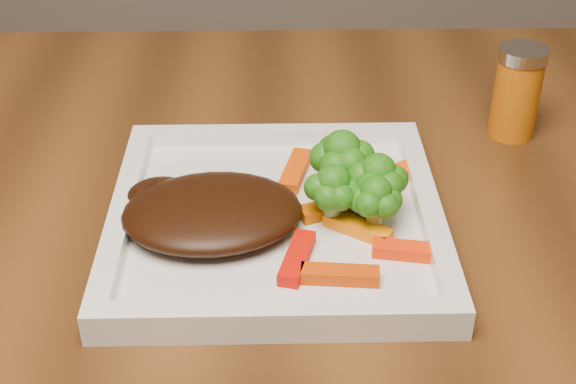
{
  "coord_description": "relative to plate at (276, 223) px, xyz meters",
  "views": [
    {
      "loc": [
        -0.19,
        -0.62,
        1.15
      ],
      "look_at": [
        -0.18,
        -0.08,
        0.79
      ],
      "focal_mm": 50.0,
      "sensor_mm": 36.0,
      "label": 1
    }
  ],
  "objects": [
    {
      "name": "spice_shaker",
      "position": [
        0.24,
        0.16,
        0.04
      ],
      "size": [
        0.05,
        0.05,
        0.09
      ],
      "primitive_type": "cylinder",
      "rotation": [
        0.0,
        0.0,
        0.16
      ],
      "color": "#C15F0A",
      "rests_on": "dining_table"
    },
    {
      "name": "carrot_3",
      "position": [
        0.1,
        0.05,
        0.01
      ],
      "size": [
        0.06,
        0.05,
        0.01
      ],
      "primitive_type": "cube",
      "rotation": [
        0.0,
        0.0,
        0.54
      ],
      "color": "#FE4E04",
      "rests_on": "plate"
    },
    {
      "name": "broccoli_3",
      "position": [
        0.05,
        -0.01,
        0.04
      ],
      "size": [
        0.06,
        0.06,
        0.06
      ],
      "primitive_type": null,
      "rotation": [
        0.0,
        0.0,
        -0.29
      ],
      "color": "#227613",
      "rests_on": "plate"
    },
    {
      "name": "carrot_1",
      "position": [
        0.1,
        -0.05,
        0.01
      ],
      "size": [
        0.06,
        0.03,
        0.01
      ],
      "primitive_type": "cube",
      "rotation": [
        0.0,
        0.0,
        -0.18
      ],
      "color": "#FF2E04",
      "rests_on": "plate"
    },
    {
      "name": "broccoli_0",
      "position": [
        0.06,
        0.03,
        0.04
      ],
      "size": [
        0.07,
        0.07,
        0.07
      ],
      "primitive_type": null,
      "rotation": [
        0.0,
        0.0,
        -0.16
      ],
      "color": "#116310",
      "rests_on": "plate"
    },
    {
      "name": "steak",
      "position": [
        -0.05,
        -0.01,
        0.02
      ],
      "size": [
        0.16,
        0.13,
        0.03
      ],
      "primitive_type": "ellipsoid",
      "rotation": [
        0.0,
        0.0,
        0.1
      ],
      "color": "black",
      "rests_on": "plate"
    },
    {
      "name": "carrot_6",
      "position": [
        0.05,
        0.01,
        0.01
      ],
      "size": [
        0.06,
        0.04,
        0.01
      ],
      "primitive_type": "cube",
      "rotation": [
        0.0,
        0.0,
        0.4
      ],
      "color": "#C95603",
      "rests_on": "plate"
    },
    {
      "name": "carrot_2",
      "position": [
        0.02,
        -0.06,
        0.01
      ],
      "size": [
        0.03,
        0.06,
        0.01
      ],
      "primitive_type": "cube",
      "rotation": [
        0.0,
        0.0,
        1.3
      ],
      "color": "red",
      "rests_on": "plate"
    },
    {
      "name": "broccoli_2",
      "position": [
        0.08,
        -0.02,
        0.04
      ],
      "size": [
        0.06,
        0.06,
        0.06
      ],
      "primitive_type": null,
      "rotation": [
        0.0,
        0.0,
        0.29
      ],
      "color": "#286410",
      "rests_on": "plate"
    },
    {
      "name": "carrot_4",
      "position": [
        0.02,
        0.06,
        0.01
      ],
      "size": [
        0.03,
        0.07,
        0.01
      ],
      "primitive_type": "cube",
      "rotation": [
        0.0,
        0.0,
        1.32
      ],
      "color": "#DF4403",
      "rests_on": "plate"
    },
    {
      "name": "carrot_0",
      "position": [
        0.05,
        -0.08,
        0.01
      ],
      "size": [
        0.06,
        0.02,
        0.01
      ],
      "primitive_type": "cube",
      "rotation": [
        0.0,
        0.0,
        -0.09
      ],
      "color": "#C93803",
      "rests_on": "plate"
    },
    {
      "name": "plate",
      "position": [
        0.0,
        0.0,
        0.0
      ],
      "size": [
        0.27,
        0.27,
        0.01
      ],
      "primitive_type": "cube",
      "color": "white",
      "rests_on": "dining_table"
    },
    {
      "name": "carrot_5",
      "position": [
        0.07,
        -0.02,
        0.01
      ],
      "size": [
        0.06,
        0.05,
        0.01
      ],
      "primitive_type": "cube",
      "rotation": [
        0.0,
        0.0,
        -0.61
      ],
      "color": "orange",
      "rests_on": "plate"
    },
    {
      "name": "broccoli_1",
      "position": [
        0.08,
        0.0,
        0.04
      ],
      "size": [
        0.07,
        0.07,
        0.06
      ],
      "primitive_type": null,
      "rotation": [
        0.0,
        0.0,
        0.24
      ],
      "color": "#2B5D0F",
      "rests_on": "plate"
    }
  ]
}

